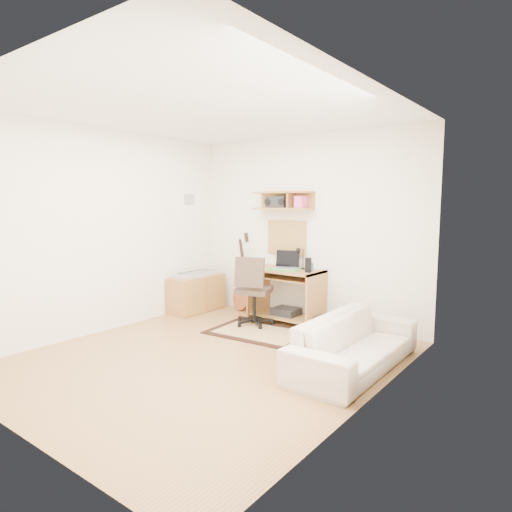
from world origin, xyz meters
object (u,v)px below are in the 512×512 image
Objects in this scene: task_chair at (254,290)px; cabinet at (196,293)px; printer at (327,324)px; sofa at (355,334)px; desk at (286,296)px.

task_chair reaches higher than cabinet.
cabinet is at bearing -156.85° from printer.
task_chair is 1.21m from cabinet.
sofa reaches higher than cabinet.
printer is (0.67, -0.04, -0.29)m from desk.
desk is 1.83m from sofa.
task_chair is at bearing -4.37° from cabinet.
desk is at bearing 55.55° from sofa.
printer is at bearing 1.16° from task_chair.
cabinet is at bearing -167.85° from desk.
sofa reaches higher than printer.
desk is at bearing 37.11° from task_chair.
cabinet is (-1.45, -0.31, -0.10)m from desk.
sofa is (1.51, -1.04, -0.03)m from desk.
desk is at bearing -167.50° from printer.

